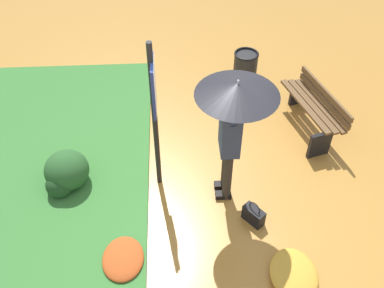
# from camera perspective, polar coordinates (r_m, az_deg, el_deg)

# --- Properties ---
(ground_plane) EXTENTS (18.00, 18.00, 0.00)m
(ground_plane) POSITION_cam_1_polar(r_m,az_deg,el_deg) (6.15, 2.61, -7.31)
(ground_plane) COLOR #B27A33
(grass_verge) EXTENTS (4.80, 4.00, 0.05)m
(grass_verge) POSITION_cam_1_polar(r_m,az_deg,el_deg) (7.17, -21.77, -1.58)
(grass_verge) COLOR #387533
(grass_verge) RESTS_ON ground_plane
(person_with_umbrella) EXTENTS (0.96, 0.96, 2.04)m
(person_with_umbrella) POSITION_cam_1_polar(r_m,az_deg,el_deg) (5.10, 5.48, 4.25)
(person_with_umbrella) COLOR #2D2823
(person_with_umbrella) RESTS_ON ground_plane
(info_sign_post) EXTENTS (0.44, 0.07, 2.30)m
(info_sign_post) POSITION_cam_1_polar(r_m,az_deg,el_deg) (5.38, -4.93, 5.30)
(info_sign_post) COLOR black
(info_sign_post) RESTS_ON ground_plane
(handbag) EXTENTS (0.32, 0.30, 0.37)m
(handbag) POSITION_cam_1_polar(r_m,az_deg,el_deg) (5.89, 8.03, -9.16)
(handbag) COLOR black
(handbag) RESTS_ON ground_plane
(park_bench) EXTENTS (1.44, 0.75, 0.75)m
(park_bench) POSITION_cam_1_polar(r_m,az_deg,el_deg) (7.20, 15.60, 4.55)
(park_bench) COLOR black
(park_bench) RESTS_ON ground_plane
(trash_bin) EXTENTS (0.42, 0.42, 0.83)m
(trash_bin) POSITION_cam_1_polar(r_m,az_deg,el_deg) (7.70, 6.88, 9.10)
(trash_bin) COLOR black
(trash_bin) RESTS_ON ground_plane
(shrub_cluster) EXTENTS (0.68, 0.62, 0.56)m
(shrub_cluster) POSITION_cam_1_polar(r_m,az_deg,el_deg) (6.37, -16.20, -3.66)
(shrub_cluster) COLOR #285628
(shrub_cluster) RESTS_ON ground_plane
(leaf_pile_near_person) EXTENTS (0.64, 0.51, 0.14)m
(leaf_pile_near_person) POSITION_cam_1_polar(r_m,az_deg,el_deg) (5.60, -8.98, -14.57)
(leaf_pile_near_person) COLOR #B74C1E
(leaf_pile_near_person) RESTS_ON ground_plane
(leaf_pile_by_bench) EXTENTS (0.71, 0.57, 0.16)m
(leaf_pile_by_bench) POSITION_cam_1_polar(r_m,az_deg,el_deg) (5.55, 13.14, -16.23)
(leaf_pile_by_bench) COLOR gold
(leaf_pile_by_bench) RESTS_ON ground_plane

